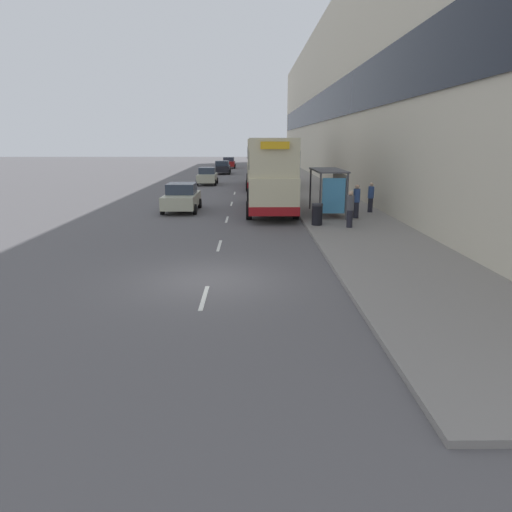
{
  "coord_description": "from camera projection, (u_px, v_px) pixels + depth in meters",
  "views": [
    {
      "loc": [
        1.27,
        -13.45,
        4.17
      ],
      "look_at": [
        1.65,
        16.55,
        -3.44
      ],
      "focal_mm": 32.0,
      "sensor_mm": 36.0,
      "label": 1
    }
  ],
  "objects": [
    {
      "name": "lane_mark_1",
      "position": [
        219.0,
        246.0,
        18.62
      ],
      "size": [
        0.12,
        2.0,
        0.01
      ],
      "color": "silver",
      "rests_on": "ground_plane"
    },
    {
      "name": "lane_mark_2",
      "position": [
        227.0,
        219.0,
        24.79
      ],
      "size": [
        0.12,
        2.0,
        0.01
      ],
      "color": "silver",
      "rests_on": "ground_plane"
    },
    {
      "name": "terrace_facade",
      "position": [
        335.0,
        99.0,
        49.39
      ],
      "size": [
        3.1,
        93.0,
        17.07
      ],
      "color": "beige",
      "rests_on": "ground_plane"
    },
    {
      "name": "pedestrian_at_shelter",
      "position": [
        328.0,
        190.0,
        30.1
      ],
      "size": [
        0.32,
        0.32,
        1.64
      ],
      "color": "#23232D",
      "rests_on": "ground_plane"
    },
    {
      "name": "car_3",
      "position": [
        182.0,
        197.0,
        27.59
      ],
      "size": [
        2.08,
        4.26,
        1.67
      ],
      "rotation": [
        0.0,
        0.0,
        3.14
      ],
      "color": "#B7B799",
      "rests_on": "ground_plane"
    },
    {
      "name": "bus_shelter",
      "position": [
        332.0,
        184.0,
        25.07
      ],
      "size": [
        1.6,
        4.2,
        2.48
      ],
      "color": "#4C4C51",
      "rests_on": "ground_plane"
    },
    {
      "name": "pavement",
      "position": [
        296.0,
        178.0,
        51.42
      ],
      "size": [
        5.0,
        93.0,
        0.14
      ],
      "color": "gray",
      "rests_on": "ground_plane"
    },
    {
      "name": "car_1",
      "position": [
        207.0,
        176.0,
        44.23
      ],
      "size": [
        1.92,
        3.86,
        1.65
      ],
      "rotation": [
        0.0,
        0.0,
        3.14
      ],
      "color": "#B7B799",
      "rests_on": "ground_plane"
    },
    {
      "name": "double_decker_bus_ahead",
      "position": [
        262.0,
        162.0,
        41.25
      ],
      "size": [
        2.85,
        11.3,
        4.3
      ],
      "color": "beige",
      "rests_on": "ground_plane"
    },
    {
      "name": "lane_mark_4",
      "position": [
        235.0,
        193.0,
        37.12
      ],
      "size": [
        0.12,
        2.0,
        0.01
      ],
      "color": "silver",
      "rests_on": "ground_plane"
    },
    {
      "name": "pedestrian_3",
      "position": [
        350.0,
        209.0,
        21.59
      ],
      "size": [
        0.35,
        0.35,
        1.74
      ],
      "color": "#23232D",
      "rests_on": "ground_plane"
    },
    {
      "name": "car_0",
      "position": [
        222.0,
        167.0,
        58.56
      ],
      "size": [
        2.1,
        3.96,
        1.65
      ],
      "rotation": [
        0.0,
        0.0,
        3.14
      ],
      "color": "black",
      "rests_on": "ground_plane"
    },
    {
      "name": "pedestrian_1",
      "position": [
        357.0,
        201.0,
        24.27
      ],
      "size": [
        0.35,
        0.35,
        1.78
      ],
      "color": "#23232D",
      "rests_on": "ground_plane"
    },
    {
      "name": "double_decker_bus_near",
      "position": [
        270.0,
        173.0,
        27.44
      ],
      "size": [
        2.85,
        10.54,
        4.3
      ],
      "color": "beige",
      "rests_on": "ground_plane"
    },
    {
      "name": "lane_mark_0",
      "position": [
        204.0,
        298.0,
        12.45
      ],
      "size": [
        0.12,
        2.0,
        0.01
      ],
      "color": "silver",
      "rests_on": "ground_plane"
    },
    {
      "name": "car_2",
      "position": [
        229.0,
        163.0,
        70.78
      ],
      "size": [
        2.05,
        4.21,
        1.68
      ],
      "rotation": [
        0.0,
        0.0,
        3.14
      ],
      "color": "maroon",
      "rests_on": "ground_plane"
    },
    {
      "name": "lane_mark_3",
      "position": [
        232.0,
        204.0,
        30.95
      ],
      "size": [
        0.12,
        2.0,
        0.01
      ],
      "color": "silver",
      "rests_on": "ground_plane"
    },
    {
      "name": "pedestrian_2",
      "position": [
        371.0,
        197.0,
        26.27
      ],
      "size": [
        0.34,
        0.34,
        1.69
      ],
      "color": "#23232D",
      "rests_on": "ground_plane"
    },
    {
      "name": "litter_bin",
      "position": [
        317.0,
        214.0,
        22.32
      ],
      "size": [
        0.55,
        0.55,
        1.05
      ],
      "color": "black",
      "rests_on": "ground_plane"
    },
    {
      "name": "ground_plane",
      "position": [
        209.0,
        280.0,
        14.05
      ],
      "size": [
        220.0,
        220.0,
        0.0
      ],
      "primitive_type": "plane",
      "color": "#5B595B"
    }
  ]
}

